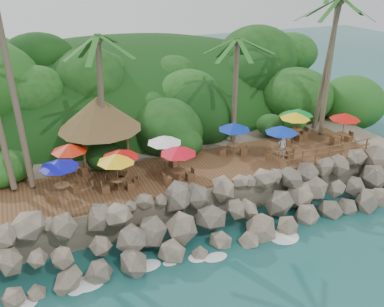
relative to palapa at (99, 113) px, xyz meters
name	(u,v)px	position (x,y,z in m)	size (l,w,h in m)	color
ground	(235,250)	(5.08, -9.32, -5.79)	(140.00, 140.00, 0.00)	#19514F
land_base	(146,134)	(5.08, 6.68, -4.74)	(32.00, 25.20, 2.10)	gray
jungle_hill	(125,119)	(5.08, 14.18, -5.79)	(44.80, 28.00, 15.40)	#143811
seawall	(219,215)	(5.08, -7.32, -4.64)	(29.00, 4.00, 2.30)	gray
terrace	(192,170)	(5.08, -3.32, -3.59)	(26.00, 5.00, 0.20)	brown
jungle_foliage	(150,150)	(5.08, 5.68, -5.79)	(44.00, 16.00, 12.00)	#143811
foam_line	(232,247)	(5.08, -9.02, -5.76)	(25.20, 0.80, 0.06)	white
palapa	(99,113)	(0.00, 0.00, 0.00)	(5.40, 5.40, 4.60)	brown
dining_clusters	(205,138)	(6.06, -3.23, -1.50)	(22.22, 5.16, 2.40)	brown
railing	(329,151)	(14.21, -5.67, -2.88)	(7.20, 0.10, 1.00)	brown
waiter	(282,147)	(11.37, -4.21, -2.63)	(0.63, 0.41, 1.72)	white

